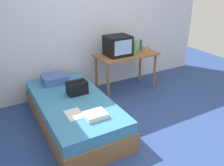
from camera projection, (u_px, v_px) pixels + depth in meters
ground_plane at (151, 138)px, 3.37m from camera, size 8.00×8.00×0.00m
wall_back at (89, 23)px, 4.41m from camera, size 5.20×0.10×2.60m
bed at (74, 112)px, 3.59m from camera, size 1.00×2.00×0.44m
desk at (126, 58)px, 4.51m from camera, size 1.16×0.60×0.77m
tv at (118, 46)px, 4.30m from camera, size 0.44×0.39×0.36m
water_bottle at (134, 48)px, 4.37m from camera, size 0.08×0.08×0.25m
book_row at (135, 45)px, 4.61m from camera, size 0.24×0.17×0.23m
picture_frame at (146, 49)px, 4.49m from camera, size 0.11×0.02×0.13m
pillow at (55, 79)px, 4.02m from camera, size 0.40×0.34×0.13m
handbag at (77, 88)px, 3.62m from camera, size 0.30×0.20×0.23m
magazine at (74, 114)px, 3.11m from camera, size 0.21×0.29×0.01m
remote_dark at (100, 113)px, 3.13m from camera, size 0.04×0.16×0.02m
folded_towel at (95, 115)px, 3.04m from camera, size 0.28×0.22×0.07m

